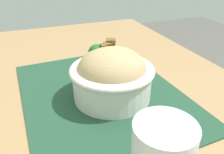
{
  "coord_description": "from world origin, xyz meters",
  "views": [
    {
      "loc": [
        -0.4,
        0.12,
        1.05
      ],
      "look_at": [
        0.01,
        -0.04,
        0.81
      ],
      "focal_mm": 36.71,
      "sensor_mm": 36.0,
      "label": 1
    }
  ],
  "objects": [
    {
      "name": "placemat",
      "position": [
        0.03,
        -0.02,
        0.76
      ],
      "size": [
        0.47,
        0.37,
        0.0
      ],
      "primitive_type": "cube",
      "rotation": [
        0.0,
        0.0,
        0.05
      ],
      "color": "#1E422D",
      "rests_on": "table"
    },
    {
      "name": "fork",
      "position": [
        0.12,
        -0.04,
        0.76
      ],
      "size": [
        0.02,
        0.13,
        0.0
      ],
      "color": "#BCBCBC",
      "rests_on": "placemat"
    },
    {
      "name": "table",
      "position": [
        0.0,
        0.0,
        0.69
      ],
      "size": [
        1.27,
        0.78,
        0.76
      ],
      "color": "#99754C",
      "rests_on": "ground_plane"
    },
    {
      "name": "bowl",
      "position": [
        0.01,
        -0.04,
        0.81
      ],
      "size": [
        0.18,
        0.18,
        0.13
      ],
      "color": "silver",
      "rests_on": "placemat"
    }
  ]
}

